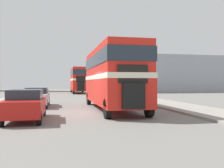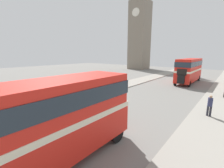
# 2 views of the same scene
# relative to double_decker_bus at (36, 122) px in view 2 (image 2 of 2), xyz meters

# --- Properties ---
(double_decker_bus) EXTENTS (2.57, 10.26, 4.10)m
(double_decker_bus) POSITION_rel_double_decker_bus_xyz_m (0.00, 0.00, 0.00)
(double_decker_bus) COLOR red
(double_decker_bus) RESTS_ON ground_plane
(bus_distant) EXTENTS (2.48, 9.82, 4.39)m
(bus_distant) POSITION_rel_double_decker_bus_xyz_m (-0.26, 27.49, 0.15)
(bus_distant) COLOR red
(bus_distant) RESTS_ON ground_plane
(car_parked_mid) EXTENTS (1.76, 4.57, 1.46)m
(car_parked_mid) POSITION_rel_double_decker_bus_xyz_m (-5.25, 3.27, -1.68)
(car_parked_mid) COLOR silver
(car_parked_mid) RESTS_ON ground_plane
(pedestrian_walking) EXTENTS (0.36, 0.36, 1.81)m
(pedestrian_walking) POSITION_rel_double_decker_bus_xyz_m (4.93, 11.83, -1.30)
(pedestrian_walking) COLOR #282833
(pedestrian_walking) RESTS_ON sidewalk_right
(bicycle_on_pavement) EXTENTS (0.05, 1.76, 0.78)m
(bicycle_on_pavement) POSITION_rel_double_decker_bus_xyz_m (5.53, 19.94, -1.96)
(bicycle_on_pavement) COLOR black
(bicycle_on_pavement) RESTS_ON sidewalk_right
(church_tower) EXTENTS (6.16, 6.16, 30.86)m
(church_tower) POSITION_rel_double_decker_bus_xyz_m (-20.66, 45.11, 13.29)
(church_tower) COLOR gray
(church_tower) RESTS_ON ground_plane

